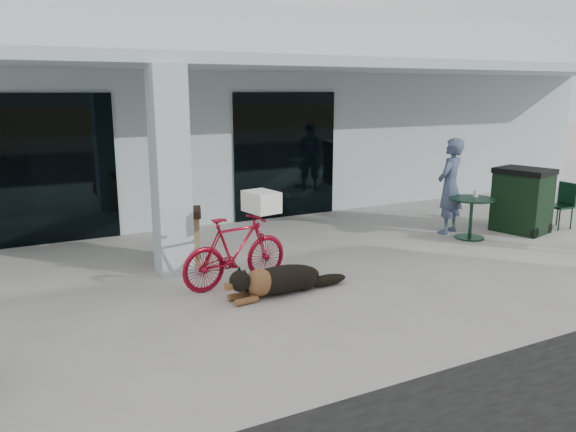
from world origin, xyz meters
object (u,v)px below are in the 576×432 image
dog (281,278)px  trash_receptacle (185,236)px  wheeled_bin (522,200)px  cafe_chair_far_b (559,206)px  bicycle (236,251)px  cafe_table_far (471,218)px  person (450,186)px

dog → trash_receptacle: bearing=105.1°
dog → wheeled_bin: (5.77, 0.93, 0.40)m
trash_receptacle → wheeled_bin: bearing=-9.2°
dog → cafe_chair_far_b: cafe_chair_far_b is taller
cafe_chair_far_b → wheeled_bin: size_ratio=0.73×
bicycle → cafe_table_far: (4.91, 0.37, -0.12)m
wheeled_bin → cafe_chair_far_b: bearing=-24.2°
cafe_table_far → trash_receptacle: 5.32m
cafe_table_far → trash_receptacle: bearing=169.3°
dog → person: bearing=13.5°
person → dog: bearing=-5.3°
cafe_table_far → cafe_chair_far_b: bearing=-5.9°
person → cafe_chair_far_b: bearing=138.0°
cafe_chair_far_b → person: 2.43m
trash_receptacle → bicycle: bearing=-76.7°
bicycle → dog: bearing=-156.0°
cafe_table_far → trash_receptacle: trash_receptacle is taller
bicycle → wheeled_bin: wheeled_bin is taller
trash_receptacle → wheeled_bin: wheeled_bin is taller
cafe_table_far → dog: bearing=-167.6°
bicycle → dog: size_ratio=1.24×
person → trash_receptacle: (-5.15, 0.48, -0.48)m
bicycle → person: (4.82, 0.88, 0.42)m
cafe_table_far → wheeled_bin: wheeled_bin is taller
cafe_table_far → wheeled_bin: bearing=-2.8°
trash_receptacle → dog: bearing=-69.7°
wheeled_bin → cafe_table_far: bearing=163.2°
cafe_table_far → cafe_chair_far_b: 2.20m
bicycle → cafe_chair_far_b: 7.10m
dog → wheeled_bin: size_ratio=1.08×
cafe_table_far → trash_receptacle: (-5.23, 0.99, 0.06)m
dog → wheeled_bin: bearing=3.9°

